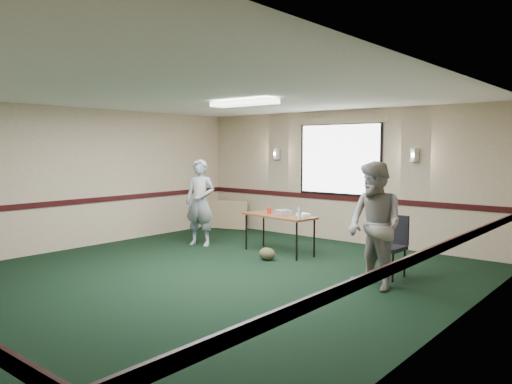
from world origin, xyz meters
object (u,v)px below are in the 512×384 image
Objects in this scene: folding_table at (279,218)px; person_left at (200,203)px; conference_chair at (390,241)px; projector at (283,212)px; person_right at (375,225)px.

person_left is at bearing -158.46° from folding_table.
person_left is at bearing -175.77° from conference_chair.
person_right is at bearing -0.39° from projector.
projector is at bearing 36.96° from folding_table.
conference_chair reaches higher than folding_table.
person_right reaches higher than conference_chair.
folding_table is at bearing -127.15° from projector.
projector is 2.56m from person_right.
person_right reaches higher than person_left.
conference_chair is at bearing 121.26° from person_right.
projector is at bearing 178.59° from person_right.
folding_table is 0.85× the size of person_right.
conference_chair is 0.83m from person_right.
conference_chair is at bearing 16.18° from projector.
conference_chair is at bearing 1.42° from folding_table.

